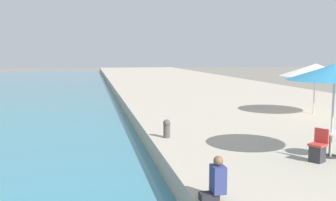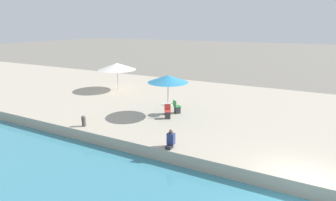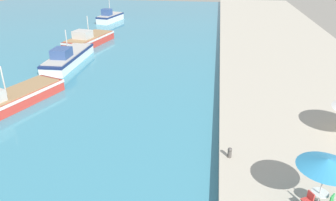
# 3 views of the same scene
# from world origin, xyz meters

# --- Properties ---
(ground_plane) EXTENTS (200.00, 200.00, 0.00)m
(ground_plane) POSITION_xyz_m (0.00, 0.00, 0.00)
(ground_plane) COLOR slate
(cafe_umbrella_pink) EXTENTS (2.64, 2.64, 2.69)m
(cafe_umbrella_pink) POSITION_xyz_m (4.66, 8.32, 3.15)
(cafe_umbrella_pink) COLOR #B7B7B7
(cafe_umbrella_pink) RESTS_ON quay_promenade
(cafe_umbrella_white) EXTENTS (3.44, 3.44, 2.48)m
(cafe_umbrella_white) POSITION_xyz_m (8.86, 15.66, 2.88)
(cafe_umbrella_white) COLOR #B7B7B7
(cafe_umbrella_white) RESTS_ON quay_promenade
(cafe_table) EXTENTS (0.80, 0.80, 0.74)m
(cafe_table) POSITION_xyz_m (4.70, 8.39, 1.23)
(cafe_table) COLOR #333338
(cafe_table) RESTS_ON quay_promenade
(cafe_chair_left) EXTENTS (0.59, 0.58, 0.91)m
(cafe_chair_left) POSITION_xyz_m (5.27, 7.94, 1.02)
(cafe_chair_left) COLOR #2D2D33
(cafe_chair_left) RESTS_ON quay_promenade
(cafe_chair_right) EXTENTS (0.57, 0.56, 0.91)m
(cafe_chair_right) POSITION_xyz_m (4.07, 8.04, 1.02)
(cafe_chair_right) COLOR #2D2D33
(cafe_chair_right) RESTS_ON quay_promenade
(person_at_quay) EXTENTS (0.50, 0.36, 0.92)m
(person_at_quay) POSITION_xyz_m (0.42, 6.00, 1.10)
(person_at_quay) COLOR #232328
(person_at_quay) RESTS_ON quay_promenade
(mooring_bollard) EXTENTS (0.26, 0.26, 0.65)m
(mooring_bollard) POSITION_xyz_m (0.59, 11.83, 1.04)
(mooring_bollard) COLOR #4C4742
(mooring_bollard) RESTS_ON quay_promenade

